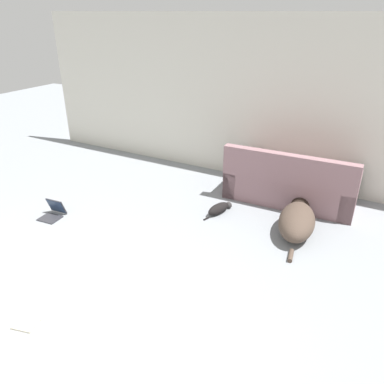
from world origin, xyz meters
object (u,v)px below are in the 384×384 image
(book_cream, at_px, (26,324))
(dog, at_px, (297,220))
(couch, at_px, (290,185))
(cat, at_px, (219,208))
(laptop_open, at_px, (54,211))

(book_cream, bearing_deg, dog, 58.06)
(couch, xyz_separation_m, cat, (-0.78, -0.86, -0.21))
(dog, xyz_separation_m, laptop_open, (-3.18, -1.26, -0.10))
(couch, bearing_deg, dog, 110.57)
(cat, xyz_separation_m, book_cream, (-0.69, -2.87, -0.06))
(book_cream, bearing_deg, cat, 76.57)
(dog, distance_m, book_cream, 3.42)
(couch, bearing_deg, book_cream, 66.94)
(dog, height_order, cat, dog)
(couch, distance_m, laptop_open, 3.54)
(couch, height_order, dog, couch)
(dog, xyz_separation_m, cat, (-1.12, -0.03, -0.10))
(couch, relative_size, dog, 1.42)
(dog, height_order, book_cream, dog)
(cat, height_order, laptop_open, laptop_open)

